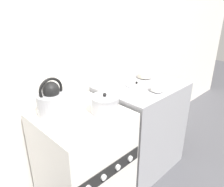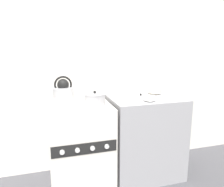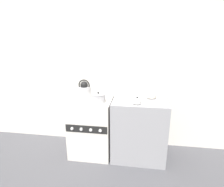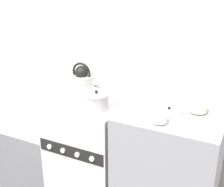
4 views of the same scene
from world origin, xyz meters
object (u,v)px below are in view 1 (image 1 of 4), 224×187
(kettle, at_px, (53,101))
(loose_pot_lid, at_px, (137,84))
(small_ceramic_bowl, at_px, (157,88))
(stove, at_px, (84,162))
(cooking_pot, at_px, (105,105))
(enamel_bowl, at_px, (144,75))

(kettle, bearing_deg, loose_pot_lid, -6.07)
(small_ceramic_bowl, bearing_deg, stove, 165.09)
(cooking_pot, distance_m, enamel_bowl, 0.80)
(kettle, distance_m, enamel_bowl, 1.05)
(stove, xyz_separation_m, kettle, (-0.14, 0.14, 0.56))
(stove, distance_m, cooking_pot, 0.55)
(stove, relative_size, loose_pot_lid, 3.85)
(loose_pot_lid, bearing_deg, small_ceramic_bowl, -90.56)
(cooking_pot, bearing_deg, enamel_bowl, 16.45)
(cooking_pot, xyz_separation_m, loose_pot_lid, (0.56, 0.16, -0.03))
(kettle, height_order, enamel_bowl, kettle)
(enamel_bowl, bearing_deg, loose_pot_lid, -161.66)
(small_ceramic_bowl, distance_m, loose_pot_lid, 0.24)
(kettle, distance_m, loose_pot_lid, 0.85)
(stove, distance_m, loose_pot_lid, 0.86)
(cooking_pot, bearing_deg, stove, 142.35)
(cooking_pot, xyz_separation_m, small_ceramic_bowl, (0.56, -0.08, -0.00))
(cooking_pot, bearing_deg, small_ceramic_bowl, -7.77)
(kettle, bearing_deg, cooking_pot, -41.04)
(kettle, relative_size, cooking_pot, 1.37)
(enamel_bowl, xyz_separation_m, loose_pot_lid, (-0.21, -0.07, -0.03))
(stove, height_order, cooking_pot, cooking_pot)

